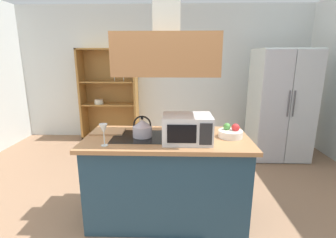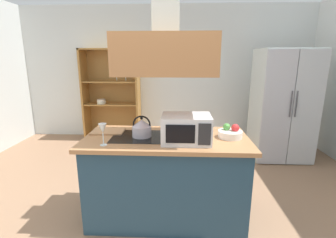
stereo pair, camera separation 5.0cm
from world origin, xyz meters
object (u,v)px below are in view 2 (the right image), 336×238
at_px(wine_glass_on_counter, 103,129).
at_px(fruit_bowl, 230,133).
at_px(refrigerator, 283,105).
at_px(kettle, 142,128).
at_px(microwave, 186,129).
at_px(cutting_board, 108,131).
at_px(dish_cabinet, 112,100).

height_order(wine_glass_on_counter, fruit_bowl, wine_glass_on_counter).
relative_size(refrigerator, kettle, 8.39).
bearing_deg(fruit_bowl, microwave, -161.31).
distance_m(kettle, cutting_board, 0.42).
bearing_deg(refrigerator, cutting_board, -147.05).
relative_size(dish_cabinet, kettle, 8.55).
bearing_deg(wine_glass_on_counter, dish_cabinet, 103.83).
bearing_deg(kettle, microwave, -16.69).
height_order(microwave, wine_glass_on_counter, microwave).
bearing_deg(dish_cabinet, refrigerator, -16.01).
xyz_separation_m(dish_cabinet, fruit_bowl, (1.92, -2.62, 0.13)).
height_order(refrigerator, fruit_bowl, refrigerator).
bearing_deg(dish_cabinet, kettle, -68.71).
bearing_deg(microwave, kettle, 163.31).
bearing_deg(cutting_board, refrigerator, 32.95).
height_order(dish_cabinet, cutting_board, dish_cabinet).
relative_size(dish_cabinet, fruit_bowl, 7.73).
bearing_deg(kettle, fruit_bowl, 1.18).
height_order(kettle, wine_glass_on_counter, kettle).
xyz_separation_m(cutting_board, microwave, (0.83, -0.27, 0.12)).
distance_m(dish_cabinet, fruit_bowl, 3.25).
xyz_separation_m(refrigerator, microwave, (-1.65, -1.88, 0.12)).
distance_m(microwave, wine_glass_on_counter, 0.77).
relative_size(refrigerator, cutting_board, 5.36).
relative_size(kettle, wine_glass_on_counter, 1.05).
bearing_deg(microwave, fruit_bowl, 18.69).
height_order(dish_cabinet, fruit_bowl, dish_cabinet).
bearing_deg(cutting_board, fruit_bowl, -5.24).
xyz_separation_m(dish_cabinet, cutting_board, (0.64, -2.50, 0.09)).
bearing_deg(kettle, dish_cabinet, 111.29).
height_order(microwave, fruit_bowl, microwave).
bearing_deg(dish_cabinet, fruit_bowl, -53.78).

